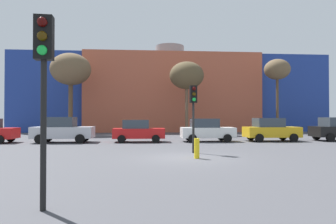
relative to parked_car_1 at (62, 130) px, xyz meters
The scene contains 12 objects.
ground_plane 11.74m from the parked_car_1, 47.85° to the right, with size 200.00×200.00×0.00m, color #47474C.
building_backdrop 22.11m from the parked_car_1, 64.03° to the left, with size 39.64×12.66×11.79m.
parked_car_1 is the anchor object (origin of this frame).
parked_car_2 5.51m from the parked_car_1, ahead, with size 3.80×1.87×1.65m.
parked_car_3 10.69m from the parked_car_1, ahead, with size 4.02×1.97×1.74m.
parked_car_4 15.70m from the parked_car_1, ahead, with size 4.11×2.01×1.78m.
traffic_light_near_left 16.89m from the parked_car_1, 76.45° to the right, with size 0.37×0.37×3.95m.
traffic_light_island 11.17m from the parked_car_1, 39.50° to the right, with size 0.38×0.38×3.51m.
bare_tree_0 23.54m from the parked_car_1, 24.98° to the left, with size 2.83×2.83×8.25m.
bare_tree_1 11.65m from the parked_car_1, 100.28° to the left, with size 4.21×4.21×8.59m.
bare_tree_2 15.22m from the parked_car_1, 42.38° to the left, with size 3.70×3.70×7.82m.
bollard_yellow_0 12.32m from the parked_car_1, 47.40° to the right, with size 0.24×0.24×0.90m, color yellow.
Camera 1 is at (-1.88, -13.89, 1.90)m, focal length 32.24 mm.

